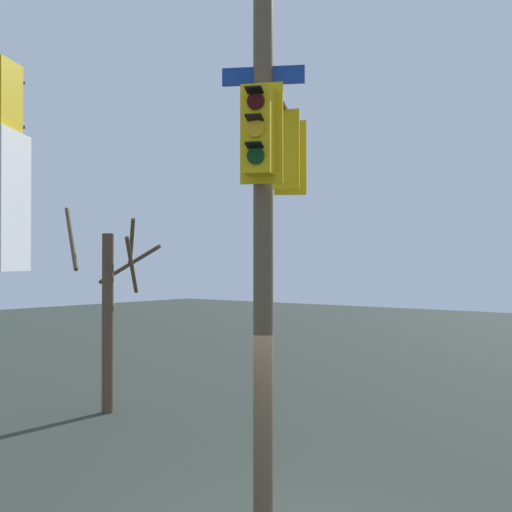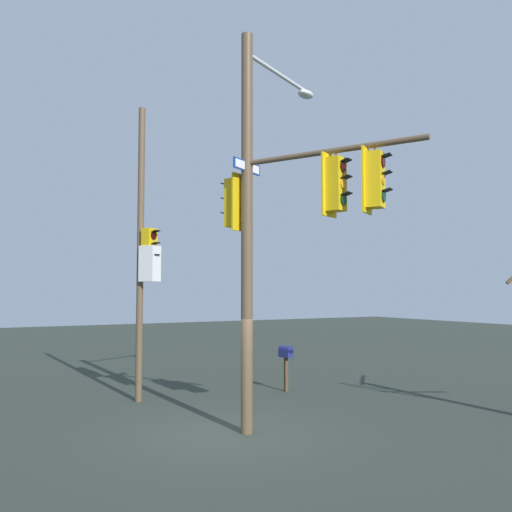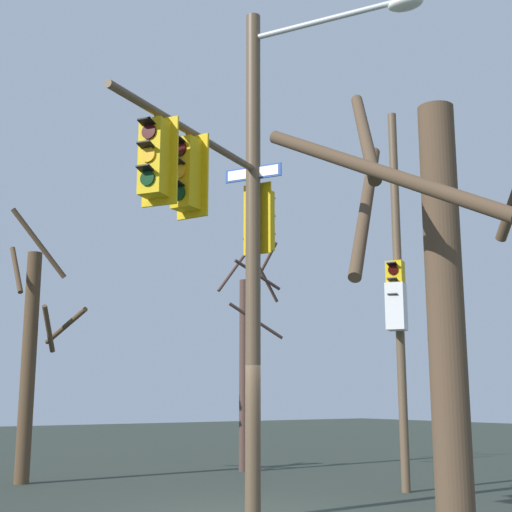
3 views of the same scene
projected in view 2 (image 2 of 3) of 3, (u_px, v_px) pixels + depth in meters
ground_plane at (225, 434)px, 12.04m from camera, size 80.00×80.00×0.00m
main_signal_pole_assembly at (277, 201)px, 12.18m from camera, size 3.39×5.28×8.98m
secondary_pole_assembly at (145, 255)px, 15.80m from camera, size 0.60×0.69×8.42m
mailbox at (286, 355)px, 17.23m from camera, size 0.31×0.48×1.41m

